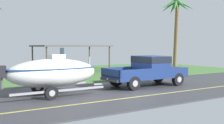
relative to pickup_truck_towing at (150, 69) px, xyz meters
name	(u,v)px	position (x,y,z in m)	size (l,w,h in m)	color
ground	(71,77)	(-2.12, 7.56, -1.06)	(36.00, 22.00, 0.11)	#38383D
pickup_truck_towing	(150,69)	(0.00, 0.00, 0.00)	(5.52, 2.14, 1.88)	navy
boat_on_trailer	(52,73)	(-6.43, 0.00, 0.12)	(5.88, 2.35, 2.41)	gray
carport_awning	(71,47)	(-0.42, 11.35, 1.42)	(6.76, 4.67, 2.59)	#4C4238
palm_tree_mid	(177,15)	(8.41, 6.07, 4.50)	(3.15, 3.24, 7.26)	brown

